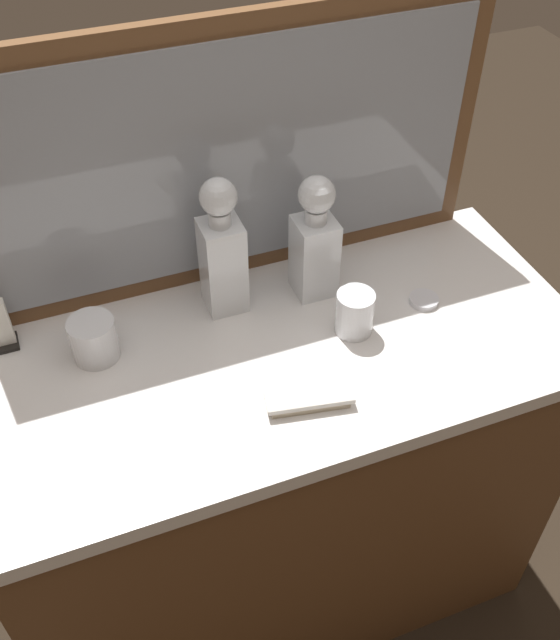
{
  "coord_description": "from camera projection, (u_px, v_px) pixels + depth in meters",
  "views": [
    {
      "loc": [
        -0.35,
        -0.92,
        1.91
      ],
      "look_at": [
        0.0,
        0.0,
        0.98
      ],
      "focal_mm": 40.87,
      "sensor_mm": 36.0,
      "label": 1
    }
  ],
  "objects": [
    {
      "name": "crystal_decanter_left",
      "position": [
        315.0,
        247.0,
        1.46
      ],
      "size": [
        0.08,
        0.08,
        0.27
      ],
      "color": "white",
      "rests_on": "dresser"
    },
    {
      "name": "porcelain_dish",
      "position": [
        424.0,
        300.0,
        1.51
      ],
      "size": [
        0.06,
        0.06,
        0.01
      ],
      "color": "silver",
      "rests_on": "dresser"
    },
    {
      "name": "ground_plane",
      "position": [
        280.0,
        574.0,
        2.03
      ],
      "size": [
        6.0,
        6.0,
        0.0
      ],
      "primitive_type": "plane",
      "color": "#2D2319"
    },
    {
      "name": "dresser_mirror",
      "position": [
        231.0,
        158.0,
        1.4
      ],
      "size": [
        1.07,
        0.03,
        0.55
      ],
      "color": "brown",
      "rests_on": "dresser"
    },
    {
      "name": "crystal_tumbler_center",
      "position": [
        355.0,
        315.0,
        1.42
      ],
      "size": [
        0.08,
        0.08,
        0.09
      ],
      "color": "white",
      "rests_on": "dresser"
    },
    {
      "name": "dresser",
      "position": [
        280.0,
        482.0,
        1.72
      ],
      "size": [
        1.21,
        0.56,
        0.9
      ],
      "color": "brown",
      "rests_on": "ground_plane"
    },
    {
      "name": "crystal_decanter_far_right",
      "position": [
        222.0,
        258.0,
        1.42
      ],
      "size": [
        0.08,
        0.08,
        0.3
      ],
      "color": "white",
      "rests_on": "dresser"
    },
    {
      "name": "crystal_tumbler_far_right",
      "position": [
        94.0,
        341.0,
        1.37
      ],
      "size": [
        0.09,
        0.09,
        0.09
      ],
      "color": "white",
      "rests_on": "dresser"
    },
    {
      "name": "silver_brush_center",
      "position": [
        307.0,
        400.0,
        1.3
      ],
      "size": [
        0.17,
        0.08,
        0.02
      ],
      "color": "#B7A88C",
      "rests_on": "dresser"
    }
  ]
}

